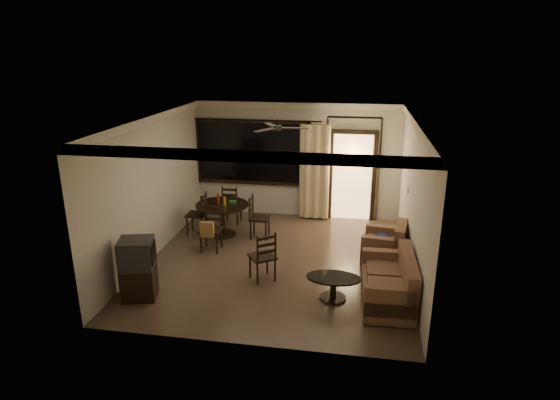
% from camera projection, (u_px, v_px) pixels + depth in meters
% --- Properties ---
extents(ground, '(5.50, 5.50, 0.00)m').
position_uv_depth(ground, '(277.00, 261.00, 9.23)').
color(ground, '#7F6651').
rests_on(ground, ground).
extents(room_shell, '(5.50, 6.70, 5.50)m').
position_uv_depth(room_shell, '(318.00, 153.00, 10.23)').
color(room_shell, beige).
rests_on(room_shell, ground).
extents(dining_table, '(1.17, 1.17, 0.95)m').
position_uv_depth(dining_table, '(222.00, 211.00, 10.37)').
color(dining_table, black).
rests_on(dining_table, ground).
extents(dining_chair_west, '(0.42, 0.42, 0.95)m').
position_uv_depth(dining_chair_west, '(197.00, 221.00, 10.56)').
color(dining_chair_west, black).
rests_on(dining_chair_west, ground).
extents(dining_chair_east, '(0.42, 0.42, 0.95)m').
position_uv_depth(dining_chair_east, '(259.00, 225.00, 10.33)').
color(dining_chair_east, black).
rests_on(dining_chair_east, ground).
extents(dining_chair_south, '(0.42, 0.48, 0.95)m').
position_uv_depth(dining_chair_south, '(211.00, 237.00, 9.65)').
color(dining_chair_south, black).
rests_on(dining_chair_south, ground).
extents(dining_chair_north, '(0.42, 0.42, 0.95)m').
position_uv_depth(dining_chair_north, '(232.00, 211.00, 11.20)').
color(dining_chair_north, black).
rests_on(dining_chair_north, ground).
extents(tv_cabinet, '(0.65, 0.61, 1.05)m').
position_uv_depth(tv_cabinet, '(138.00, 269.00, 7.76)').
color(tv_cabinet, black).
rests_on(tv_cabinet, ground).
extents(sofa, '(0.84, 1.54, 0.81)m').
position_uv_depth(sofa, '(391.00, 285.00, 7.65)').
color(sofa, '#40261D').
rests_on(sofa, ground).
extents(armchair, '(0.90, 0.90, 0.79)m').
position_uv_depth(armchair, '(386.00, 246.00, 9.12)').
color(armchair, '#40261D').
rests_on(armchair, ground).
extents(coffee_table, '(0.91, 0.55, 0.40)m').
position_uv_depth(coffee_table, '(333.00, 284.00, 7.80)').
color(coffee_table, black).
rests_on(coffee_table, ground).
extents(side_chair, '(0.59, 0.59, 0.96)m').
position_uv_depth(side_chair, '(263.00, 265.00, 8.42)').
color(side_chair, black).
rests_on(side_chair, ground).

